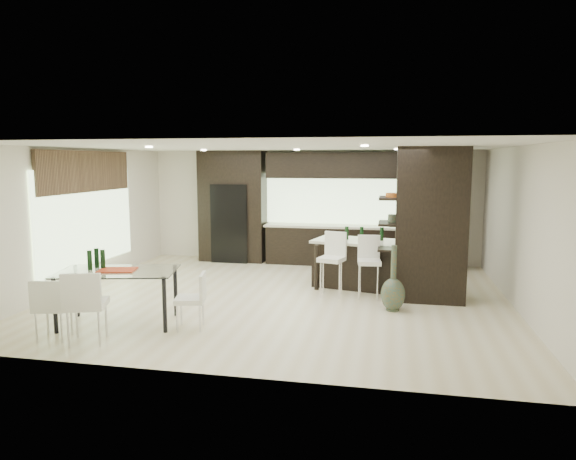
% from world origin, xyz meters
% --- Properties ---
extents(ground, '(8.00, 8.00, 0.00)m').
position_xyz_m(ground, '(0.00, 0.00, 0.00)').
color(ground, beige).
rests_on(ground, ground).
extents(back_wall, '(8.00, 0.02, 2.70)m').
position_xyz_m(back_wall, '(0.00, 3.50, 1.35)').
color(back_wall, white).
rests_on(back_wall, ground).
extents(left_wall, '(0.02, 7.00, 2.70)m').
position_xyz_m(left_wall, '(-4.00, 0.00, 1.35)').
color(left_wall, white).
rests_on(left_wall, ground).
extents(right_wall, '(0.02, 7.00, 2.70)m').
position_xyz_m(right_wall, '(4.00, 0.00, 1.35)').
color(right_wall, white).
rests_on(right_wall, ground).
extents(ceiling, '(8.00, 7.00, 0.02)m').
position_xyz_m(ceiling, '(0.00, 0.00, 2.70)').
color(ceiling, white).
rests_on(ceiling, ground).
extents(window_left, '(0.04, 3.20, 1.90)m').
position_xyz_m(window_left, '(-3.96, 0.20, 1.35)').
color(window_left, '#B2D199').
rests_on(window_left, left_wall).
extents(window_back, '(3.40, 0.04, 1.20)m').
position_xyz_m(window_back, '(0.60, 3.46, 1.55)').
color(window_back, '#B2D199').
rests_on(window_back, back_wall).
extents(stone_accent, '(0.08, 3.00, 0.80)m').
position_xyz_m(stone_accent, '(-3.93, 0.20, 2.25)').
color(stone_accent, brown).
rests_on(stone_accent, left_wall).
extents(ceiling_spots, '(4.00, 3.00, 0.02)m').
position_xyz_m(ceiling_spots, '(0.00, 0.25, 2.68)').
color(ceiling_spots, white).
rests_on(ceiling_spots, ceiling).
extents(back_cabinetry, '(6.80, 0.68, 2.70)m').
position_xyz_m(back_cabinetry, '(0.50, 3.17, 1.35)').
color(back_cabinetry, black).
rests_on(back_cabinetry, ground).
extents(refrigerator, '(0.90, 0.68, 1.90)m').
position_xyz_m(refrigerator, '(-1.90, 3.12, 0.95)').
color(refrigerator, black).
rests_on(refrigerator, ground).
extents(partition_column, '(1.20, 0.80, 2.70)m').
position_xyz_m(partition_column, '(2.60, 0.40, 1.35)').
color(partition_column, black).
rests_on(partition_column, ground).
extents(kitchen_island, '(2.36, 1.41, 0.92)m').
position_xyz_m(kitchen_island, '(1.56, 1.03, 0.46)').
color(kitchen_island, black).
rests_on(kitchen_island, ground).
extents(stool_left, '(0.52, 0.52, 0.94)m').
position_xyz_m(stool_left, '(0.88, 0.25, 0.47)').
color(stool_left, white).
rests_on(stool_left, ground).
extents(stool_mid, '(0.44, 0.44, 0.91)m').
position_xyz_m(stool_mid, '(1.56, 0.26, 0.45)').
color(stool_mid, white).
rests_on(stool_mid, ground).
extents(stool_right, '(0.46, 0.46, 0.89)m').
position_xyz_m(stool_right, '(2.23, 0.26, 0.44)').
color(stool_right, white).
rests_on(stool_right, ground).
extents(bench, '(1.18, 0.50, 0.44)m').
position_xyz_m(bench, '(1.31, 1.61, 0.22)').
color(bench, black).
rests_on(bench, ground).
extents(floor_vase, '(0.45, 0.45, 1.09)m').
position_xyz_m(floor_vase, '(1.98, -0.46, 0.55)').
color(floor_vase, '#3F4B36').
rests_on(floor_vase, ground).
extents(dining_table, '(1.89, 1.32, 0.83)m').
position_xyz_m(dining_table, '(-2.08, -2.01, 0.41)').
color(dining_table, white).
rests_on(dining_table, ground).
extents(chair_near, '(0.64, 0.64, 0.93)m').
position_xyz_m(chair_near, '(-2.08, -2.82, 0.47)').
color(chair_near, white).
rests_on(chair_near, ground).
extents(chair_far, '(0.52, 0.52, 0.80)m').
position_xyz_m(chair_far, '(-2.62, -2.79, 0.40)').
color(chair_far, white).
rests_on(chair_far, ground).
extents(chair_end, '(0.50, 0.50, 0.77)m').
position_xyz_m(chair_end, '(-0.93, -2.01, 0.39)').
color(chair_end, white).
rests_on(chair_end, ground).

